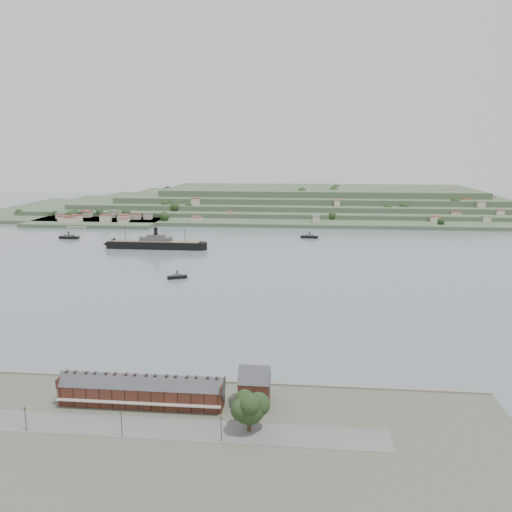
# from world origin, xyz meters

# --- Properties ---
(ground) EXTENTS (1400.00, 1400.00, 0.00)m
(ground) POSITION_xyz_m (0.00, 0.00, 0.00)
(ground) COLOR slate
(ground) RESTS_ON ground
(near_shore) EXTENTS (220.00, 80.00, 2.60)m
(near_shore) POSITION_xyz_m (0.00, -186.75, 1.01)
(near_shore) COLOR #4C5142
(near_shore) RESTS_ON ground
(terrace_row) EXTENTS (55.60, 9.80, 11.07)m
(terrace_row) POSITION_xyz_m (-10.00, -168.02, 6.84)
(terrace_row) COLOR #3F2216
(terrace_row) RESTS_ON ground
(gabled_building) EXTENTS (10.40, 10.18, 14.09)m
(gabled_building) POSITION_xyz_m (27.50, -164.00, 8.19)
(gabled_building) COLOR #3F2216
(gabled_building) RESTS_ON ground
(far_peninsula) EXTENTS (760.00, 309.00, 30.00)m
(far_peninsula) POSITION_xyz_m (27.91, 393.10, 11.88)
(far_peninsula) COLOR #395136
(far_peninsula) RESTS_ON ground
(steamship) EXTENTS (94.55, 11.96, 22.70)m
(steamship) POSITION_xyz_m (-89.60, 103.18, 4.19)
(steamship) COLOR black
(steamship) RESTS_ON ground
(tugboat) EXTENTS (13.56, 8.37, 5.95)m
(tugboat) POSITION_xyz_m (-41.51, 3.26, 1.45)
(tugboat) COLOR black
(tugboat) RESTS_ON ground
(ferry_west) EXTENTS (19.37, 6.27, 7.17)m
(ferry_west) POSITION_xyz_m (-184.96, 143.47, 1.73)
(ferry_west) COLOR black
(ferry_west) RESTS_ON ground
(ferry_east) EXTENTS (17.42, 6.88, 6.36)m
(ferry_east) POSITION_xyz_m (49.13, 169.57, 1.53)
(ferry_east) COLOR black
(ferry_east) RESTS_ON ground
(fig_tree) EXTENTS (11.77, 10.20, 13.14)m
(fig_tree) POSITION_xyz_m (27.84, -180.97, 10.02)
(fig_tree) COLOR #3A271B
(fig_tree) RESTS_ON ground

